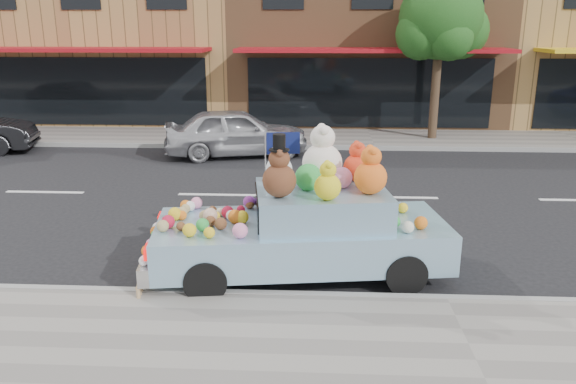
{
  "coord_description": "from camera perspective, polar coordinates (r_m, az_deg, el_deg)",
  "views": [
    {
      "loc": [
        -1.79,
        -12.0,
        3.65
      ],
      "look_at": [
        -2.22,
        -3.91,
        1.25
      ],
      "focal_mm": 35.0,
      "sensor_mm": 36.0,
      "label": 1
    }
  ],
  "objects": [
    {
      "name": "storefront_mid",
      "position": [
        24.04,
        7.58,
        16.33
      ],
      "size": [
        10.0,
        9.8,
        7.3
      ],
      "color": "#91623D",
      "rests_on": "ground"
    },
    {
      "name": "art_car",
      "position": [
        8.42,
        1.57,
        -3.34
      ],
      "size": [
        4.67,
        2.32,
        2.24
      ],
      "rotation": [
        0.0,
        0.0,
        0.13
      ],
      "color": "black",
      "rests_on": "ground"
    },
    {
      "name": "storefront_left",
      "position": [
        25.34,
        -16.54,
        15.82
      ],
      "size": [
        10.0,
        9.8,
        7.3
      ],
      "color": "#A37B44",
      "rests_on": "ground"
    },
    {
      "name": "near_sidewalk",
      "position": [
        6.81,
        18.53,
        -16.28
      ],
      "size": [
        60.0,
        3.0,
        0.12
      ],
      "primitive_type": "cube",
      "color": "gray",
      "rests_on": "ground"
    },
    {
      "name": "street_tree",
      "position": [
        18.94,
        15.24,
        16.06
      ],
      "size": [
        3.0,
        2.7,
        5.22
      ],
      "color": "#38281C",
      "rests_on": "ground"
    },
    {
      "name": "car_silver",
      "position": [
        16.44,
        -5.29,
        6.08
      ],
      "size": [
        4.39,
        2.57,
        1.4
      ],
      "primitive_type": "imported",
      "rotation": [
        0.0,
        0.0,
        1.8
      ],
      "color": "#BCBCC1",
      "rests_on": "ground"
    },
    {
      "name": "far_sidewalk",
      "position": [
        18.93,
        8.41,
        5.37
      ],
      "size": [
        60.0,
        3.0,
        0.12
      ],
      "primitive_type": "cube",
      "color": "gray",
      "rests_on": "ground"
    },
    {
      "name": "far_kerb",
      "position": [
        17.47,
        8.85,
        4.44
      ],
      "size": [
        60.0,
        0.12,
        0.13
      ],
      "primitive_type": "cube",
      "color": "gray",
      "rests_on": "ground"
    },
    {
      "name": "ground",
      "position": [
        12.67,
        11.0,
        -0.57
      ],
      "size": [
        120.0,
        120.0,
        0.0
      ],
      "primitive_type": "plane",
      "color": "black",
      "rests_on": "ground"
    },
    {
      "name": "near_kerb",
      "position": [
        8.07,
        15.77,
        -10.57
      ],
      "size": [
        60.0,
        0.12,
        0.13
      ],
      "primitive_type": "cube",
      "color": "gray",
      "rests_on": "ground"
    }
  ]
}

